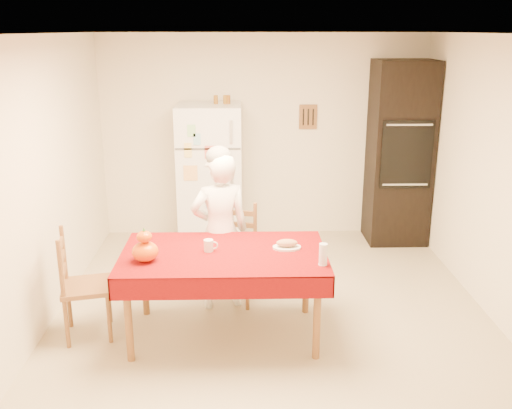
{
  "coord_description": "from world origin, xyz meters",
  "views": [
    {
      "loc": [
        -0.27,
        -4.77,
        2.54
      ],
      "look_at": [
        -0.14,
        0.2,
        1.0
      ],
      "focal_mm": 40.0,
      "sensor_mm": 36.0,
      "label": 1
    }
  ],
  "objects_px": {
    "chair_far": "(235,249)",
    "bread_plate": "(287,247)",
    "chair_left": "(78,281)",
    "wine_glass": "(323,254)",
    "pumpkin_lower": "(145,252)",
    "oven_cabinet": "(399,153)",
    "refrigerator": "(210,176)",
    "coffee_mug": "(209,245)",
    "seated_woman": "(220,232)",
    "dining_table": "(224,260)"
  },
  "relations": [
    {
      "from": "refrigerator",
      "to": "chair_left",
      "type": "xyz_separation_m",
      "value": [
        -1.01,
        -2.23,
        -0.34
      ]
    },
    {
      "from": "dining_table",
      "to": "pumpkin_lower",
      "type": "distance_m",
      "value": 0.66
    },
    {
      "from": "pumpkin_lower",
      "to": "bread_plate",
      "type": "distance_m",
      "value": 1.18
    },
    {
      "from": "chair_left",
      "to": "wine_glass",
      "type": "bearing_deg",
      "value": -111.02
    },
    {
      "from": "chair_left",
      "to": "seated_woman",
      "type": "relative_size",
      "value": 0.64
    },
    {
      "from": "refrigerator",
      "to": "oven_cabinet",
      "type": "relative_size",
      "value": 0.77
    },
    {
      "from": "refrigerator",
      "to": "wine_glass",
      "type": "height_order",
      "value": "refrigerator"
    },
    {
      "from": "chair_far",
      "to": "pumpkin_lower",
      "type": "bearing_deg",
      "value": -114.81
    },
    {
      "from": "coffee_mug",
      "to": "bread_plate",
      "type": "bearing_deg",
      "value": 3.83
    },
    {
      "from": "refrigerator",
      "to": "coffee_mug",
      "type": "height_order",
      "value": "refrigerator"
    },
    {
      "from": "oven_cabinet",
      "to": "chair_far",
      "type": "bearing_deg",
      "value": -141.53
    },
    {
      "from": "refrigerator",
      "to": "coffee_mug",
      "type": "xyz_separation_m",
      "value": [
        0.1,
        -2.21,
        -0.04
      ]
    },
    {
      "from": "oven_cabinet",
      "to": "seated_woman",
      "type": "distance_m",
      "value": 2.75
    },
    {
      "from": "dining_table",
      "to": "oven_cabinet",
      "type": "bearing_deg",
      "value": 48.11
    },
    {
      "from": "dining_table",
      "to": "wine_glass",
      "type": "xyz_separation_m",
      "value": [
        0.79,
        -0.28,
        0.16
      ]
    },
    {
      "from": "chair_left",
      "to": "bread_plate",
      "type": "xyz_separation_m",
      "value": [
        1.76,
        0.06,
        0.26
      ]
    },
    {
      "from": "wine_glass",
      "to": "pumpkin_lower",
      "type": "bearing_deg",
      "value": 175.29
    },
    {
      "from": "wine_glass",
      "to": "bread_plate",
      "type": "relative_size",
      "value": 0.73
    },
    {
      "from": "chair_far",
      "to": "chair_left",
      "type": "xyz_separation_m",
      "value": [
        -1.31,
        -0.71,
        0.0
      ]
    },
    {
      "from": "bread_plate",
      "to": "chair_far",
      "type": "bearing_deg",
      "value": 125.02
    },
    {
      "from": "chair_far",
      "to": "seated_woman",
      "type": "relative_size",
      "value": 0.64
    },
    {
      "from": "wine_glass",
      "to": "bread_plate",
      "type": "height_order",
      "value": "wine_glass"
    },
    {
      "from": "chair_far",
      "to": "pumpkin_lower",
      "type": "xyz_separation_m",
      "value": [
        -0.7,
        -0.88,
        0.33
      ]
    },
    {
      "from": "pumpkin_lower",
      "to": "bread_plate",
      "type": "relative_size",
      "value": 0.88
    },
    {
      "from": "chair_far",
      "to": "bread_plate",
      "type": "xyz_separation_m",
      "value": [
        0.45,
        -0.64,
        0.26
      ]
    },
    {
      "from": "chair_far",
      "to": "wine_glass",
      "type": "relative_size",
      "value": 5.4
    },
    {
      "from": "dining_table",
      "to": "chair_far",
      "type": "height_order",
      "value": "chair_far"
    },
    {
      "from": "chair_left",
      "to": "wine_glass",
      "type": "relative_size",
      "value": 5.4
    },
    {
      "from": "bread_plate",
      "to": "dining_table",
      "type": "bearing_deg",
      "value": -171.76
    },
    {
      "from": "chair_far",
      "to": "wine_glass",
      "type": "height_order",
      "value": "chair_far"
    },
    {
      "from": "chair_left",
      "to": "coffee_mug",
      "type": "distance_m",
      "value": 1.15
    },
    {
      "from": "chair_far",
      "to": "wine_glass",
      "type": "distance_m",
      "value": 1.27
    },
    {
      "from": "dining_table",
      "to": "coffee_mug",
      "type": "relative_size",
      "value": 17.0
    },
    {
      "from": "chair_far",
      "to": "oven_cabinet",
      "type": "bearing_deg",
      "value": 51.98
    },
    {
      "from": "refrigerator",
      "to": "pumpkin_lower",
      "type": "xyz_separation_m",
      "value": [
        -0.39,
        -2.41,
        -0.01
      ]
    },
    {
      "from": "dining_table",
      "to": "wine_glass",
      "type": "relative_size",
      "value": 9.66
    },
    {
      "from": "bread_plate",
      "to": "chair_left",
      "type": "bearing_deg",
      "value": -178.01
    },
    {
      "from": "refrigerator",
      "to": "chair_far",
      "type": "bearing_deg",
      "value": -78.71
    },
    {
      "from": "chair_left",
      "to": "oven_cabinet",
      "type": "bearing_deg",
      "value": -68.05
    },
    {
      "from": "chair_left",
      "to": "coffee_mug",
      "type": "bearing_deg",
      "value": -101.86
    },
    {
      "from": "oven_cabinet",
      "to": "bread_plate",
      "type": "distance_m",
      "value": 2.71
    },
    {
      "from": "oven_cabinet",
      "to": "pumpkin_lower",
      "type": "relative_size",
      "value": 10.37
    },
    {
      "from": "dining_table",
      "to": "coffee_mug",
      "type": "bearing_deg",
      "value": 165.29
    },
    {
      "from": "wine_glass",
      "to": "seated_woman",
      "type": "bearing_deg",
      "value": 135.13
    },
    {
      "from": "pumpkin_lower",
      "to": "coffee_mug",
      "type": "bearing_deg",
      "value": 21.58
    },
    {
      "from": "coffee_mug",
      "to": "bread_plate",
      "type": "height_order",
      "value": "coffee_mug"
    },
    {
      "from": "bread_plate",
      "to": "wine_glass",
      "type": "bearing_deg",
      "value": -54.2
    },
    {
      "from": "chair_far",
      "to": "bread_plate",
      "type": "distance_m",
      "value": 0.83
    },
    {
      "from": "coffee_mug",
      "to": "refrigerator",
      "type": "bearing_deg",
      "value": 92.55
    },
    {
      "from": "refrigerator",
      "to": "chair_left",
      "type": "bearing_deg",
      "value": -114.3
    }
  ]
}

